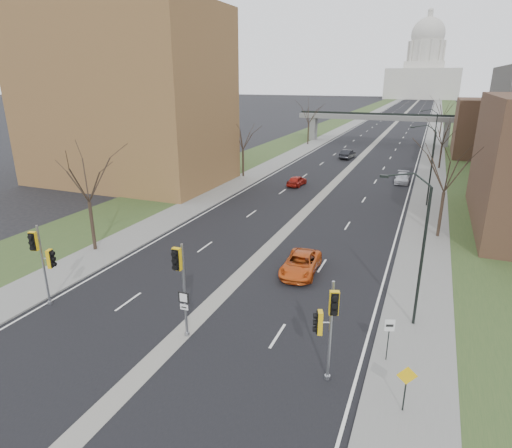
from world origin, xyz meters
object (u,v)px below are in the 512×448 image
Objects in this scene: signal_pole_median at (180,275)px; car_left_far at (348,154)px; warning_sign at (406,382)px; signal_pole_left at (43,255)px; car_right_mid at (402,178)px; signal_pole_right at (328,319)px; speed_limit_sign at (389,332)px; car_left_near at (297,181)px.

signal_pole_median reaches higher than car_left_far.
warning_sign reaches higher than car_left_far.
signal_pole_left is 1.15× the size of car_right_mid.
signal_pole_left is 59.21m from car_left_far.
signal_pole_left is at bearing 159.81° from warning_sign.
signal_pole_right is (17.35, -0.46, -0.09)m from signal_pole_left.
warning_sign is (1.03, -3.28, -0.14)m from speed_limit_sign.
signal_pole_right is (7.86, -0.56, -0.44)m from signal_pole_median.
warning_sign is (11.39, -1.23, -2.21)m from signal_pole_median.
speed_limit_sign is 0.57× the size of car_left_near.
signal_pole_median is at bearing 155.43° from signal_pole_right.
speed_limit_sign reaches higher than car_left_far.
car_left_near is 0.88× the size of car_right_mid.
signal_pole_right is at bearing -91.19° from car_right_mid.
warning_sign is 61.42m from car_left_far.
car_left_far is at bearing 122.55° from car_right_mid.
warning_sign is 0.49× the size of car_right_mid.
warning_sign is (3.54, -0.67, -1.77)m from signal_pole_right.
speed_limit_sign is 1.03× the size of warning_sign.
signal_pole_right is at bearing 152.14° from warning_sign.
warning_sign is (20.89, -1.13, -1.86)m from signal_pole_left.
signal_pole_left is 20.05m from speed_limit_sign.
speed_limit_sign is 0.48× the size of car_left_far.
speed_limit_sign is at bearing 118.96° from car_left_near.
signal_pole_right is at bearing -16.99° from signal_pole_left.
speed_limit_sign is at bearing -87.69° from car_right_mid.
car_left_far is at bearing 67.61° from signal_pole_left.
car_left_near is at bearing 90.68° from car_left_far.
car_left_far is (2.28, 22.77, 0.10)m from car_left_near.
car_left_near is at bearing 93.89° from speed_limit_sign.
car_right_mid is at bearing 69.29° from signal_pole_right.
signal_pole_median is at bearing -14.87° from signal_pole_left.
signal_pole_left reaches higher than signal_pole_right.
signal_pole_median is 36.27m from car_left_near.
car_right_mid is at bearing 52.38° from signal_pole_left.
signal_pole_median is 1.14× the size of car_left_far.
signal_pole_left reaches higher than car_left_near.
signal_pole_left reaches higher than car_left_far.
signal_pole_left is 21.00m from warning_sign.
car_left_near is 0.84× the size of car_left_far.
signal_pole_right is at bearing -5.71° from signal_pole_median.
speed_limit_sign is at bearing 9.53° from signal_pole_median.
signal_pole_left is 1.03× the size of signal_pole_right.
signal_pole_left reaches higher than car_right_mid.
car_right_mid is (8.02, 42.93, -3.10)m from signal_pole_median.
car_left_near is at bearing 95.77° from signal_pole_median.
car_right_mid is (-3.37, 44.17, -0.89)m from warning_sign.
car_left_near is at bearing -151.74° from car_right_mid.
car_right_mid is at bearing 129.93° from car_left_far.
signal_pole_median is at bearing 98.72° from car_left_far.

